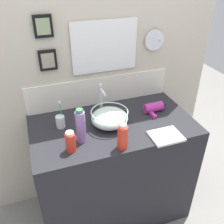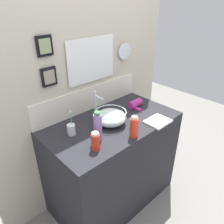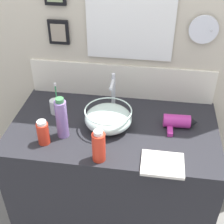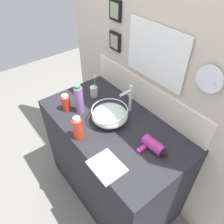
{
  "view_description": "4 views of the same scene",
  "coord_description": "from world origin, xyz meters",
  "px_view_note": "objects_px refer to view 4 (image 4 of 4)",
  "views": [
    {
      "loc": [
        -0.5,
        -1.39,
        1.92
      ],
      "look_at": [
        -0.01,
        0.0,
        1.0
      ],
      "focal_mm": 40.0,
      "sensor_mm": 36.0,
      "label": 1
    },
    {
      "loc": [
        -1.1,
        -1.16,
        1.86
      ],
      "look_at": [
        -0.01,
        0.0,
        1.0
      ],
      "focal_mm": 35.0,
      "sensor_mm": 36.0,
      "label": 2
    },
    {
      "loc": [
        0.19,
        -1.37,
        1.99
      ],
      "look_at": [
        -0.01,
        0.0,
        1.0
      ],
      "focal_mm": 50.0,
      "sensor_mm": 36.0,
      "label": 3
    },
    {
      "loc": [
        0.9,
        -0.71,
        2.01
      ],
      "look_at": [
        -0.01,
        0.0,
        1.0
      ],
      "focal_mm": 35.0,
      "sensor_mm": 36.0,
      "label": 4
    }
  ],
  "objects_px": {
    "faucet": "(129,98)",
    "spray_bottle": "(78,128)",
    "hand_towel": "(107,166)",
    "hair_drier": "(155,147)",
    "toothbrush_cup": "(94,91)",
    "glass_bowl_sink": "(110,115)",
    "soap_dispenser": "(66,103)",
    "lotion_bottle": "(79,100)"
  },
  "relations": [
    {
      "from": "glass_bowl_sink",
      "to": "lotion_bottle",
      "type": "height_order",
      "value": "lotion_bottle"
    },
    {
      "from": "soap_dispenser",
      "to": "spray_bottle",
      "type": "distance_m",
      "value": 0.32
    },
    {
      "from": "glass_bowl_sink",
      "to": "hand_towel",
      "type": "relative_size",
      "value": 1.26
    },
    {
      "from": "glass_bowl_sink",
      "to": "lotion_bottle",
      "type": "distance_m",
      "value": 0.26
    },
    {
      "from": "faucet",
      "to": "spray_bottle",
      "type": "height_order",
      "value": "faucet"
    },
    {
      "from": "soap_dispenser",
      "to": "lotion_bottle",
      "type": "bearing_deg",
      "value": 41.14
    },
    {
      "from": "spray_bottle",
      "to": "hand_towel",
      "type": "bearing_deg",
      "value": 0.35
    },
    {
      "from": "hair_drier",
      "to": "spray_bottle",
      "type": "bearing_deg",
      "value": -141.06
    },
    {
      "from": "glass_bowl_sink",
      "to": "soap_dispenser",
      "type": "height_order",
      "value": "soap_dispenser"
    },
    {
      "from": "hair_drier",
      "to": "toothbrush_cup",
      "type": "bearing_deg",
      "value": 177.53
    },
    {
      "from": "glass_bowl_sink",
      "to": "spray_bottle",
      "type": "xyz_separation_m",
      "value": [
        -0.0,
        -0.26,
        0.02
      ]
    },
    {
      "from": "glass_bowl_sink",
      "to": "soap_dispenser",
      "type": "bearing_deg",
      "value": -149.79
    },
    {
      "from": "hair_drier",
      "to": "lotion_bottle",
      "type": "bearing_deg",
      "value": -164.91
    },
    {
      "from": "hair_drier",
      "to": "soap_dispenser",
      "type": "height_order",
      "value": "soap_dispenser"
    },
    {
      "from": "hair_drier",
      "to": "hand_towel",
      "type": "xyz_separation_m",
      "value": [
        -0.08,
        -0.32,
        -0.03
      ]
    },
    {
      "from": "toothbrush_cup",
      "to": "lotion_bottle",
      "type": "xyz_separation_m",
      "value": [
        0.1,
        -0.2,
        0.07
      ]
    },
    {
      "from": "lotion_bottle",
      "to": "spray_bottle",
      "type": "bearing_deg",
      "value": -34.18
    },
    {
      "from": "faucet",
      "to": "spray_bottle",
      "type": "xyz_separation_m",
      "value": [
        -0.0,
        -0.44,
        -0.05
      ]
    },
    {
      "from": "lotion_bottle",
      "to": "hand_towel",
      "type": "bearing_deg",
      "value": -15.71
    },
    {
      "from": "glass_bowl_sink",
      "to": "soap_dispenser",
      "type": "relative_size",
      "value": 1.88
    },
    {
      "from": "glass_bowl_sink",
      "to": "hair_drier",
      "type": "distance_m",
      "value": 0.4
    },
    {
      "from": "toothbrush_cup",
      "to": "faucet",
      "type": "bearing_deg",
      "value": 15.9
    },
    {
      "from": "hair_drier",
      "to": "faucet",
      "type": "bearing_deg",
      "value": 162.2
    },
    {
      "from": "glass_bowl_sink",
      "to": "toothbrush_cup",
      "type": "height_order",
      "value": "toothbrush_cup"
    },
    {
      "from": "soap_dispenser",
      "to": "lotion_bottle",
      "type": "distance_m",
      "value": 0.12
    },
    {
      "from": "toothbrush_cup",
      "to": "spray_bottle",
      "type": "bearing_deg",
      "value": -47.08
    },
    {
      "from": "glass_bowl_sink",
      "to": "soap_dispenser",
      "type": "xyz_separation_m",
      "value": [
        -0.31,
        -0.18,
        0.01
      ]
    },
    {
      "from": "spray_bottle",
      "to": "hand_towel",
      "type": "distance_m",
      "value": 0.32
    },
    {
      "from": "spray_bottle",
      "to": "hand_towel",
      "type": "xyz_separation_m",
      "value": [
        0.31,
        0.0,
        -0.08
      ]
    },
    {
      "from": "faucet",
      "to": "toothbrush_cup",
      "type": "height_order",
      "value": "faucet"
    },
    {
      "from": "lotion_bottle",
      "to": "spray_bottle",
      "type": "distance_m",
      "value": 0.27
    },
    {
      "from": "soap_dispenser",
      "to": "hand_towel",
      "type": "distance_m",
      "value": 0.63
    },
    {
      "from": "glass_bowl_sink",
      "to": "faucet",
      "type": "relative_size",
      "value": 1.13
    },
    {
      "from": "spray_bottle",
      "to": "glass_bowl_sink",
      "type": "bearing_deg",
      "value": 88.94
    },
    {
      "from": "faucet",
      "to": "spray_bottle",
      "type": "bearing_deg",
      "value": -90.62
    },
    {
      "from": "faucet",
      "to": "spray_bottle",
      "type": "relative_size",
      "value": 1.3
    },
    {
      "from": "faucet",
      "to": "hand_towel",
      "type": "height_order",
      "value": "faucet"
    },
    {
      "from": "hair_drier",
      "to": "toothbrush_cup",
      "type": "relative_size",
      "value": 0.96
    },
    {
      "from": "faucet",
      "to": "soap_dispenser",
      "type": "relative_size",
      "value": 1.66
    },
    {
      "from": "faucet",
      "to": "hair_drier",
      "type": "relative_size",
      "value": 1.2
    },
    {
      "from": "lotion_bottle",
      "to": "spray_bottle",
      "type": "xyz_separation_m",
      "value": [
        0.22,
        -0.15,
        -0.03
      ]
    },
    {
      "from": "toothbrush_cup",
      "to": "lotion_bottle",
      "type": "distance_m",
      "value": 0.23
    }
  ]
}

